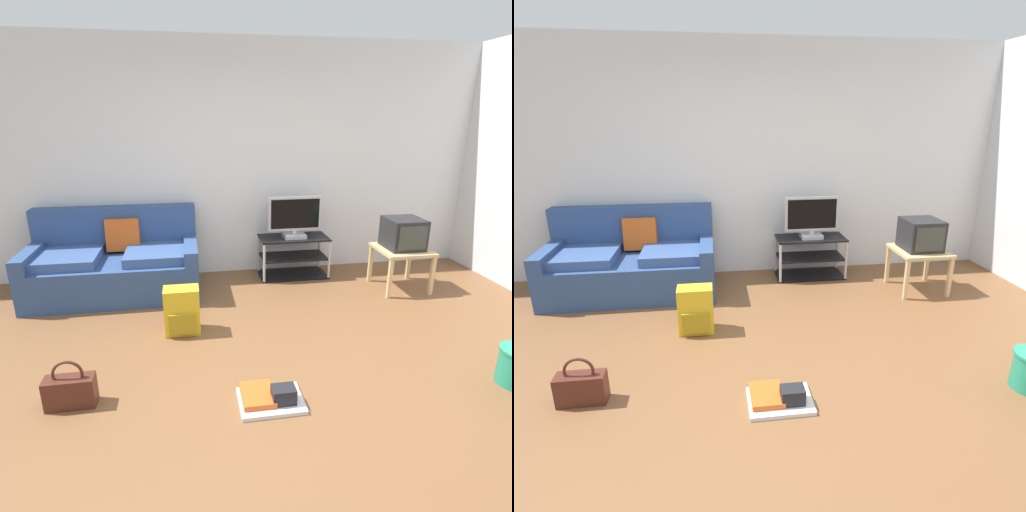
{
  "view_description": "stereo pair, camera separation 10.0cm",
  "coord_description": "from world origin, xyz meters",
  "views": [
    {
      "loc": [
        -0.54,
        -2.48,
        1.85
      ],
      "look_at": [
        0.05,
        1.0,
        0.66
      ],
      "focal_mm": 28.83,
      "sensor_mm": 36.0,
      "label": 1
    },
    {
      "loc": [
        -0.44,
        -2.5,
        1.85
      ],
      "look_at": [
        0.05,
        1.0,
        0.66
      ],
      "focal_mm": 28.83,
      "sensor_mm": 36.0,
      "label": 2
    }
  ],
  "objects": [
    {
      "name": "ground_plane",
      "position": [
        0.0,
        0.0,
        -0.01
      ],
      "size": [
        9.0,
        9.8,
        0.02
      ],
      "primitive_type": "cube",
      "color": "brown"
    },
    {
      "name": "wall_back",
      "position": [
        0.0,
        2.45,
        1.35
      ],
      "size": [
        9.0,
        0.1,
        2.7
      ],
      "primitive_type": "cube",
      "color": "silver",
      "rests_on": "ground_plane"
    },
    {
      "name": "couch",
      "position": [
        -1.35,
        1.95,
        0.33
      ],
      "size": [
        1.78,
        0.91,
        0.9
      ],
      "color": "navy",
      "rests_on": "ground_plane"
    },
    {
      "name": "tv_stand",
      "position": [
        0.69,
        2.12,
        0.25
      ],
      "size": [
        0.82,
        0.42,
        0.49
      ],
      "color": "black",
      "rests_on": "ground_plane"
    },
    {
      "name": "flat_tv",
      "position": [
        0.69,
        2.09,
        0.74
      ],
      "size": [
        0.64,
        0.22,
        0.49
      ],
      "color": "#B2B2B7",
      "rests_on": "tv_stand"
    },
    {
      "name": "side_table",
      "position": [
        1.79,
        1.54,
        0.4
      ],
      "size": [
        0.55,
        0.55,
        0.47
      ],
      "color": "tan",
      "rests_on": "ground_plane"
    },
    {
      "name": "crt_tv",
      "position": [
        1.79,
        1.55,
        0.64
      ],
      "size": [
        0.38,
        0.4,
        0.33
      ],
      "color": "#232326",
      "rests_on": "side_table"
    },
    {
      "name": "backpack",
      "position": [
        -0.64,
        0.9,
        0.21
      ],
      "size": [
        0.31,
        0.27,
        0.43
      ],
      "rotation": [
        0.0,
        0.0,
        -0.14
      ],
      "color": "gold",
      "rests_on": "ground_plane"
    },
    {
      "name": "handbag",
      "position": [
        -1.38,
        0.01,
        0.12
      ],
      "size": [
        0.33,
        0.13,
        0.35
      ],
      "rotation": [
        0.0,
        0.0,
        0.59
      ],
      "color": "#4C2319",
      "rests_on": "ground_plane"
    },
    {
      "name": "floor_tray",
      "position": [
        -0.06,
        -0.19,
        0.04
      ],
      "size": [
        0.44,
        0.34,
        0.14
      ],
      "color": "silver",
      "rests_on": "ground_plane"
    }
  ]
}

